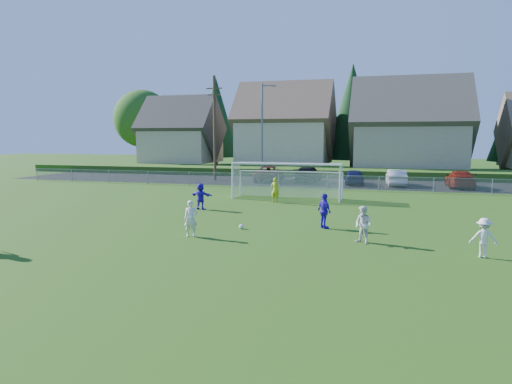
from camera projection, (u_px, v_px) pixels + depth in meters
ground at (195, 258)px, 16.10m from camera, size 160.00×160.00×0.00m
asphalt_lot at (313, 182)px, 42.38m from camera, size 60.00×60.00×0.00m
grass_embankment at (323, 172)px, 49.49m from camera, size 70.00×6.00×0.80m
soccer_ball at (241, 227)px, 21.10m from camera, size 0.22×0.22×0.22m
player_white_a at (191, 219)px, 19.41m from camera, size 0.66×0.53×1.56m
player_white_b at (363, 225)px, 18.20m from camera, size 0.93×0.90×1.50m
player_white_c at (484, 238)px, 16.07m from camera, size 0.95×0.60×1.41m
player_blue_a at (324, 211)px, 21.15m from camera, size 0.92×0.99×1.64m
player_blue_b at (201, 196)px, 26.69m from camera, size 1.50×0.75×1.55m
goalkeeper at (275, 190)px, 29.50m from camera, size 0.64×0.47×1.61m
car_c at (269, 174)px, 43.42m from camera, size 3.04×5.47×1.45m
car_d at (308, 175)px, 42.28m from camera, size 2.11×5.04×1.45m
car_e at (354, 177)px, 40.52m from camera, size 2.05×4.16×1.37m
car_f at (396, 178)px, 39.54m from camera, size 1.76×4.34×1.40m
car_g at (460, 179)px, 37.98m from camera, size 2.06×4.95×1.43m
soccer_goal at (288, 175)px, 31.24m from camera, size 7.42×1.90×2.50m
chainlink_fence at (303, 181)px, 37.05m from camera, size 52.06×0.06×1.20m
streetlight at (263, 130)px, 41.55m from camera, size 1.38×0.18×9.00m
utility_pole at (215, 127)px, 43.83m from camera, size 1.60×0.26×10.00m
houses_row at (349, 111)px, 55.25m from camera, size 53.90×11.45×13.27m
tree_row at (345, 117)px, 61.54m from camera, size 65.98×12.36×13.80m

